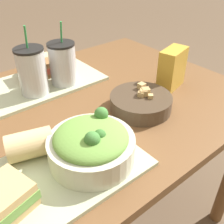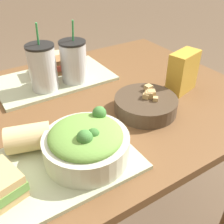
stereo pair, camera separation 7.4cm
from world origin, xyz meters
name	(u,v)px [view 1 (the left image)]	position (x,y,z in m)	size (l,w,h in m)	color
dining_table	(61,136)	(0.00, 0.00, 0.65)	(1.39, 0.88, 0.74)	brown
tray_near	(54,175)	(-0.14, -0.24, 0.75)	(0.46, 0.27, 0.01)	#B2BC99
tray_far	(43,83)	(0.06, 0.22, 0.75)	(0.46, 0.27, 0.01)	#B2BC99
salad_bowl	(92,145)	(-0.04, -0.26, 0.80)	(0.22, 0.22, 0.11)	beige
soup_bowl	(141,102)	(0.23, -0.15, 0.77)	(0.21, 0.21, 0.07)	#473828
baguette_near	(31,144)	(-0.16, -0.14, 0.79)	(0.13, 0.10, 0.07)	#DBBC84
sandwich_far	(39,69)	(0.07, 0.27, 0.79)	(0.16, 0.11, 0.06)	olive
baguette_far	(43,62)	(0.11, 0.32, 0.79)	(0.11, 0.08, 0.07)	#DBBC84
drink_cup_dark	(32,73)	(0.00, 0.16, 0.83)	(0.10, 0.10, 0.25)	silver
drink_cup_red	(63,65)	(0.12, 0.16, 0.83)	(0.10, 0.10, 0.24)	silver
chip_bag	(172,69)	(0.44, -0.11, 0.82)	(0.13, 0.09, 0.15)	gold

